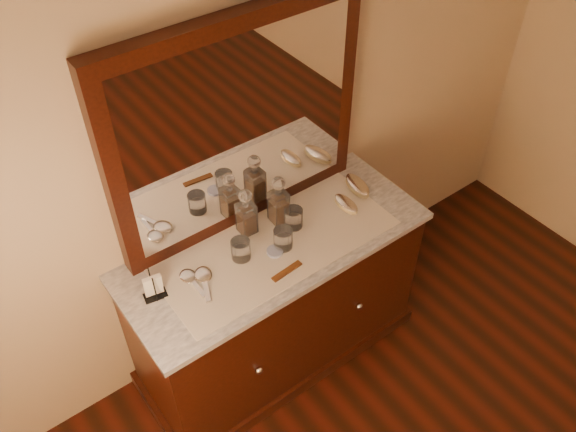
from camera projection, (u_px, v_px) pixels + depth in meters
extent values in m
plane|color=tan|center=(231.00, 111.00, 2.48)|extent=(4.50, 4.50, 0.00)
cube|color=black|center=(276.00, 303.00, 3.00)|extent=(1.40, 0.55, 0.82)
cube|color=black|center=(277.00, 345.00, 3.26)|extent=(1.46, 0.59, 0.08)
sphere|color=silver|center=(259.00, 370.00, 2.68)|extent=(0.04, 0.04, 0.04)
sphere|color=silver|center=(359.00, 306.00, 2.94)|extent=(0.04, 0.04, 0.04)
cube|color=white|center=(275.00, 246.00, 2.70)|extent=(1.44, 0.59, 0.03)
cube|color=black|center=(239.00, 127.00, 2.49)|extent=(1.20, 0.08, 1.00)
cube|color=white|center=(243.00, 131.00, 2.47)|extent=(1.06, 0.01, 0.86)
cube|color=beige|center=(277.00, 246.00, 2.68)|extent=(1.10, 0.45, 0.00)
cylinder|color=white|center=(275.00, 251.00, 2.64)|extent=(0.09, 0.09, 0.01)
cube|color=brown|center=(287.00, 271.00, 2.56)|extent=(0.16, 0.04, 0.01)
cube|color=black|center=(155.00, 295.00, 2.48)|extent=(0.10, 0.07, 0.01)
cylinder|color=black|center=(155.00, 290.00, 2.41)|extent=(0.01, 0.01, 0.14)
cylinder|color=black|center=(151.00, 280.00, 2.45)|extent=(0.01, 0.01, 0.14)
cube|color=white|center=(153.00, 285.00, 2.43)|extent=(0.08, 0.05, 0.12)
cube|color=brown|center=(247.00, 222.00, 2.71)|extent=(0.06, 0.06, 0.11)
cube|color=white|center=(247.00, 218.00, 2.69)|extent=(0.08, 0.08, 0.16)
cylinder|color=white|center=(246.00, 203.00, 2.63)|extent=(0.03, 0.03, 0.03)
sphere|color=white|center=(245.00, 196.00, 2.59)|extent=(0.06, 0.06, 0.06)
cube|color=brown|center=(279.00, 211.00, 2.76)|extent=(0.07, 0.07, 0.12)
cube|color=white|center=(279.00, 207.00, 2.74)|extent=(0.08, 0.08, 0.17)
cylinder|color=white|center=(278.00, 191.00, 2.67)|extent=(0.03, 0.03, 0.03)
sphere|color=white|center=(278.00, 183.00, 2.64)|extent=(0.07, 0.07, 0.06)
ellipsoid|color=tan|center=(346.00, 206.00, 2.85)|extent=(0.07, 0.15, 0.02)
ellipsoid|color=silver|center=(346.00, 203.00, 2.84)|extent=(0.07, 0.15, 0.02)
ellipsoid|color=tan|center=(357.00, 188.00, 2.94)|extent=(0.11, 0.19, 0.03)
ellipsoid|color=silver|center=(358.00, 184.00, 2.92)|extent=(0.11, 0.19, 0.03)
ellipsoid|color=silver|center=(188.00, 276.00, 2.54)|extent=(0.07, 0.09, 0.02)
cube|color=silver|center=(198.00, 288.00, 2.50)|extent=(0.02, 0.11, 0.01)
ellipsoid|color=silver|center=(203.00, 275.00, 2.54)|extent=(0.11, 0.12, 0.02)
cube|color=silver|center=(206.00, 290.00, 2.49)|extent=(0.07, 0.12, 0.01)
cylinder|color=white|center=(241.00, 249.00, 2.60)|extent=(0.09, 0.09, 0.10)
cylinder|color=white|center=(293.00, 218.00, 2.74)|extent=(0.09, 0.09, 0.10)
cylinder|color=white|center=(283.00, 239.00, 2.64)|extent=(0.09, 0.09, 0.10)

